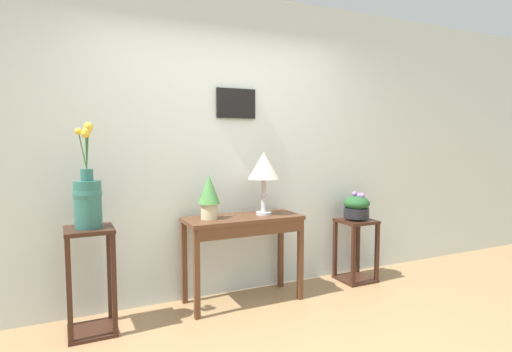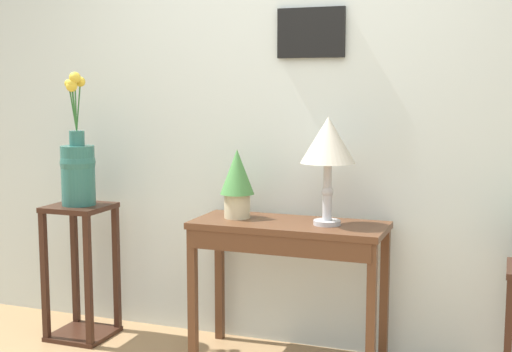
{
  "view_description": "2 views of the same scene",
  "coord_description": "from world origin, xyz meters",
  "views": [
    {
      "loc": [
        -1.37,
        -2.08,
        1.46
      ],
      "look_at": [
        0.2,
        1.22,
        1.14
      ],
      "focal_mm": 29.09,
      "sensor_mm": 36.0,
      "label": 1
    },
    {
      "loc": [
        1.2,
        -2.23,
        1.5
      ],
      "look_at": [
        -0.12,
        1.3,
        1.02
      ],
      "focal_mm": 48.61,
      "sensor_mm": 36.0,
      "label": 2
    }
  ],
  "objects": [
    {
      "name": "console_table",
      "position": [
        0.09,
        1.24,
        0.66
      ],
      "size": [
        1.04,
        0.43,
        0.78
      ],
      "color": "#56331E",
      "rests_on": "ground"
    },
    {
      "name": "back_wall_with_art",
      "position": [
        0.0,
        1.57,
        1.4
      ],
      "size": [
        9.0,
        0.13,
        2.8
      ],
      "color": "silver",
      "rests_on": "ground"
    },
    {
      "name": "flower_vase_tall_left",
      "position": [
        -1.19,
        1.19,
        1.04
      ],
      "size": [
        0.21,
        0.21,
        0.78
      ],
      "color": "#2D665B",
      "rests_on": "pedestal_stand_left"
    },
    {
      "name": "pedestal_stand_left",
      "position": [
        -1.19,
        1.19,
        0.4
      ],
      "size": [
        0.35,
        0.35,
        0.81
      ],
      "color": "#381E14",
      "rests_on": "ground"
    },
    {
      "name": "potted_plant_on_console",
      "position": [
        -0.22,
        1.28,
        0.99
      ],
      "size": [
        0.19,
        0.19,
        0.38
      ],
      "color": "beige",
      "rests_on": "console_table"
    },
    {
      "name": "table_lamp",
      "position": [
        0.3,
        1.26,
        1.21
      ],
      "size": [
        0.29,
        0.29,
        0.57
      ],
      "color": "#B7B7BC",
      "rests_on": "console_table"
    }
  ]
}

